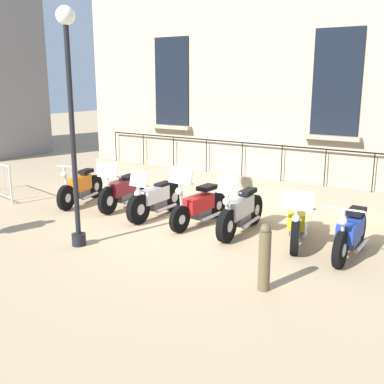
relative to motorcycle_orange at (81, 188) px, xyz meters
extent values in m
plane|color=tan|center=(-0.26, 3.55, -0.43)|extent=(60.00, 60.00, 0.00)
cube|color=tan|center=(-2.84, 3.55, 2.85)|extent=(0.60, 10.56, 6.57)
cube|color=gray|center=(-2.46, 3.55, -0.07)|extent=(0.20, 10.56, 0.73)
cube|color=black|center=(-2.52, 5.88, 2.74)|extent=(0.06, 1.12, 2.43)
cube|color=tan|center=(-2.44, 5.88, 1.48)|extent=(0.24, 1.32, 0.10)
cube|color=black|center=(-2.52, 1.23, 2.74)|extent=(0.06, 1.12, 2.43)
cube|color=tan|center=(-2.44, 1.23, 1.48)|extent=(0.24, 1.32, 0.10)
cube|color=black|center=(-2.42, 3.55, 1.20)|extent=(0.03, 8.87, 0.03)
cylinder|color=black|center=(-2.42, -0.88, 0.75)|extent=(0.02, 0.02, 0.90)
cylinder|color=black|center=(-2.42, 0.23, 0.75)|extent=(0.02, 0.02, 0.90)
cylinder|color=black|center=(-2.42, 1.34, 0.75)|extent=(0.02, 0.02, 0.90)
cylinder|color=black|center=(-2.42, 2.44, 0.75)|extent=(0.02, 0.02, 0.90)
cylinder|color=black|center=(-2.42, 3.55, 0.75)|extent=(0.02, 0.02, 0.90)
cylinder|color=black|center=(-2.42, 4.66, 0.75)|extent=(0.02, 0.02, 0.90)
cylinder|color=black|center=(-2.42, 5.77, 0.75)|extent=(0.02, 0.02, 0.90)
cylinder|color=black|center=(-2.42, 6.88, 0.75)|extent=(0.02, 0.02, 0.90)
cylinder|color=black|center=(0.65, 0.14, -0.11)|extent=(0.66, 0.25, 0.65)
cylinder|color=silver|center=(0.65, 0.14, -0.11)|extent=(0.25, 0.18, 0.23)
cylinder|color=black|center=(-0.69, -0.16, -0.11)|extent=(0.66, 0.25, 0.65)
cylinder|color=silver|center=(-0.69, -0.16, -0.11)|extent=(0.25, 0.18, 0.23)
cube|color=orange|center=(0.03, 0.00, 0.12)|extent=(0.84, 0.42, 0.38)
cube|color=#4C4C51|center=(-0.07, -0.02, -0.14)|extent=(0.52, 0.30, 0.23)
cube|color=black|center=(-0.29, -0.07, 0.39)|extent=(0.49, 0.32, 0.10)
cylinder|color=silver|center=(0.60, 0.13, 0.28)|extent=(0.17, 0.09, 0.80)
cylinder|color=silver|center=(0.55, 0.12, 0.68)|extent=(0.15, 0.54, 0.04)
sphere|color=white|center=(0.67, 0.15, 0.50)|extent=(0.16, 0.16, 0.16)
cylinder|color=silver|center=(-0.24, 0.08, -0.26)|extent=(0.73, 0.24, 0.08)
cylinder|color=black|center=(0.34, 1.28, -0.09)|extent=(0.69, 0.19, 0.68)
cylinder|color=silver|center=(0.34, 1.28, -0.09)|extent=(0.25, 0.16, 0.24)
cylinder|color=black|center=(-0.90, 1.15, -0.09)|extent=(0.69, 0.19, 0.68)
cylinder|color=silver|center=(-0.90, 1.15, -0.09)|extent=(0.25, 0.16, 0.24)
cube|color=maroon|center=(-0.23, 1.22, 0.13)|extent=(0.89, 0.40, 0.36)
cube|color=#4C4C51|center=(-0.33, 1.21, -0.13)|extent=(0.54, 0.30, 0.24)
cube|color=black|center=(-0.58, 1.18, 0.32)|extent=(0.51, 0.33, 0.10)
cylinder|color=silver|center=(0.29, 1.28, 0.21)|extent=(0.16, 0.08, 0.62)
cylinder|color=silver|center=(0.24, 1.27, 0.52)|extent=(0.11, 0.68, 0.04)
sphere|color=white|center=(0.36, 1.29, 0.34)|extent=(0.16, 0.16, 0.16)
cylinder|color=silver|center=(-0.51, 1.36, -0.25)|extent=(0.78, 0.16, 0.08)
cube|color=silver|center=(0.30, 1.28, 0.67)|extent=(0.18, 0.57, 0.36)
cylinder|color=black|center=(0.55, 2.42, -0.08)|extent=(0.71, 0.15, 0.70)
cylinder|color=silver|center=(0.55, 2.42, -0.08)|extent=(0.25, 0.17, 0.25)
cylinder|color=black|center=(-0.78, 2.43, -0.08)|extent=(0.71, 0.15, 0.70)
cylinder|color=silver|center=(-0.78, 2.43, -0.08)|extent=(0.25, 0.17, 0.25)
cube|color=silver|center=(-0.07, 2.43, 0.13)|extent=(0.86, 0.27, 0.34)
cube|color=#4C4C51|center=(-0.17, 2.43, -0.12)|extent=(0.52, 0.21, 0.25)
cube|color=black|center=(-0.42, 2.43, 0.31)|extent=(0.48, 0.24, 0.10)
cylinder|color=silver|center=(0.50, 2.42, 0.19)|extent=(0.16, 0.06, 0.56)
cylinder|color=silver|center=(0.45, 2.42, 0.47)|extent=(0.04, 0.57, 0.04)
sphere|color=white|center=(0.57, 2.42, 0.29)|extent=(0.16, 0.16, 0.16)
cylinder|color=silver|center=(-0.33, 2.57, -0.24)|extent=(0.77, 0.09, 0.08)
cube|color=silver|center=(0.51, 2.42, 0.62)|extent=(0.13, 0.47, 0.36)
cylinder|color=black|center=(0.55, 3.57, -0.13)|extent=(0.61, 0.16, 0.60)
cylinder|color=silver|center=(0.55, 3.57, -0.13)|extent=(0.22, 0.15, 0.21)
cylinder|color=black|center=(-0.90, 3.67, -0.13)|extent=(0.61, 0.16, 0.60)
cylinder|color=silver|center=(-0.90, 3.67, -0.13)|extent=(0.22, 0.15, 0.21)
cube|color=red|center=(-0.12, 3.62, 0.08)|extent=(0.88, 0.39, 0.34)
cube|color=#4C4C51|center=(-0.22, 3.62, -0.16)|extent=(0.53, 0.30, 0.21)
cube|color=black|center=(-0.47, 3.64, 0.38)|extent=(0.50, 0.33, 0.10)
cylinder|color=silver|center=(0.50, 3.57, 0.27)|extent=(0.16, 0.07, 0.82)
cylinder|color=silver|center=(0.45, 3.58, 0.67)|extent=(0.09, 0.72, 0.04)
sphere|color=white|center=(0.57, 3.57, 0.49)|extent=(0.16, 0.16, 0.16)
cylinder|color=silver|center=(-0.37, 3.81, -0.27)|extent=(0.78, 0.13, 0.08)
cube|color=silver|center=(0.51, 3.57, 0.82)|extent=(0.16, 0.59, 0.36)
cylinder|color=black|center=(0.54, 4.71, -0.09)|extent=(0.69, 0.19, 0.69)
cylinder|color=silver|center=(0.54, 4.71, -0.09)|extent=(0.25, 0.19, 0.24)
cylinder|color=black|center=(-0.88, 4.65, -0.09)|extent=(0.69, 0.19, 0.69)
cylinder|color=silver|center=(-0.88, 4.65, -0.09)|extent=(0.25, 0.19, 0.24)
cube|color=#B2B2BC|center=(-0.12, 4.68, 0.14)|extent=(0.98, 0.29, 0.39)
cube|color=#4C4C51|center=(-0.22, 4.68, -0.13)|extent=(0.59, 0.22, 0.24)
cube|color=black|center=(-0.51, 4.67, 0.41)|extent=(0.55, 0.24, 0.10)
cylinder|color=silver|center=(0.49, 4.71, 0.26)|extent=(0.16, 0.07, 0.71)
cylinder|color=silver|center=(0.44, 4.71, 0.61)|extent=(0.06, 0.54, 0.04)
sphere|color=white|center=(0.56, 4.71, 0.43)|extent=(0.16, 0.16, 0.16)
cylinder|color=silver|center=(-0.42, 4.80, -0.25)|extent=(0.88, 0.12, 0.08)
cube|color=silver|center=(0.50, 4.71, 0.76)|extent=(0.14, 0.44, 0.36)
cylinder|color=black|center=(0.44, 6.14, -0.09)|extent=(0.70, 0.36, 0.68)
cylinder|color=silver|center=(0.44, 6.14, -0.09)|extent=(0.28, 0.24, 0.24)
cylinder|color=black|center=(-0.91, 5.68, -0.09)|extent=(0.70, 0.36, 0.68)
cylinder|color=silver|center=(-0.91, 5.68, -0.09)|extent=(0.28, 0.24, 0.24)
cube|color=gold|center=(-0.19, 5.93, 0.11)|extent=(0.96, 0.60, 0.32)
cube|color=#4C4C51|center=(-0.28, 5.89, -0.13)|extent=(0.59, 0.42, 0.24)
cube|color=black|center=(-0.53, 5.81, 0.28)|extent=(0.57, 0.44, 0.10)
cylinder|color=silver|center=(0.39, 6.12, 0.18)|extent=(0.17, 0.11, 0.56)
cylinder|color=silver|center=(0.35, 6.11, 0.46)|extent=(0.27, 0.71, 0.04)
sphere|color=white|center=(0.46, 6.14, 0.28)|extent=(0.16, 0.16, 0.16)
cylinder|color=silver|center=(-0.51, 6.01, -0.25)|extent=(0.79, 0.33, 0.08)
cube|color=silver|center=(0.40, 6.13, 0.61)|extent=(0.31, 0.61, 0.36)
cylinder|color=black|center=(0.62, 7.04, -0.10)|extent=(0.67, 0.13, 0.67)
cylinder|color=silver|center=(0.62, 7.04, -0.10)|extent=(0.24, 0.14, 0.23)
cylinder|color=black|center=(-0.68, 7.05, -0.10)|extent=(0.67, 0.13, 0.67)
cylinder|color=silver|center=(-0.68, 7.05, -0.10)|extent=(0.24, 0.14, 0.23)
cube|color=#1E389E|center=(0.02, 7.05, 0.11)|extent=(0.89, 0.31, 0.34)
cube|color=#4C4C51|center=(-0.08, 7.05, -0.13)|extent=(0.53, 0.25, 0.23)
cube|color=black|center=(-0.34, 7.05, 0.37)|extent=(0.50, 0.28, 0.10)
cylinder|color=silver|center=(0.57, 7.04, 0.26)|extent=(0.16, 0.06, 0.72)
cylinder|color=silver|center=(0.52, 7.04, 0.62)|extent=(0.04, 0.69, 0.04)
sphere|color=white|center=(0.64, 7.04, 0.44)|extent=(0.16, 0.16, 0.16)
cylinder|color=silver|center=(-0.25, 7.22, -0.25)|extent=(0.80, 0.08, 0.08)
cylinder|color=black|center=(2.32, 2.31, -0.31)|extent=(0.28, 0.28, 0.24)
cylinder|color=black|center=(2.32, 2.31, 1.73)|extent=(0.10, 0.10, 4.32)
sphere|color=white|center=(2.32, 2.31, 3.94)|extent=(0.35, 0.35, 0.35)
cylinder|color=#B7B7BF|center=(1.05, -1.50, 0.09)|extent=(0.05, 0.05, 1.05)
cylinder|color=#B7B7BF|center=(0.97, -1.89, 0.17)|extent=(0.02, 0.02, 0.87)
cylinder|color=brown|center=(2.18, 6.29, 0.05)|extent=(0.19, 0.19, 0.98)
sphere|color=brown|center=(2.18, 6.29, 0.58)|extent=(0.17, 0.17, 0.17)
camera|label=1|loc=(8.54, 9.02, 2.84)|focal=43.59mm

